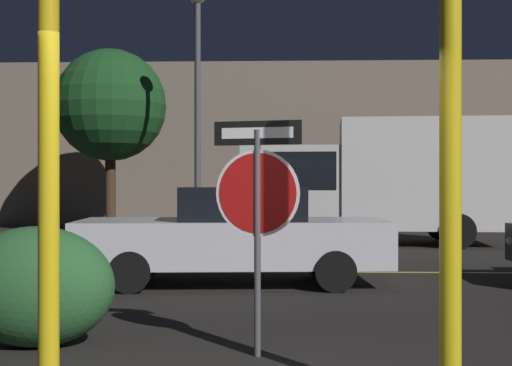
{
  "coord_description": "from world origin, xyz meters",
  "views": [
    {
      "loc": [
        0.27,
        -4.62,
        1.58
      ],
      "look_at": [
        -0.02,
        3.61,
        1.57
      ],
      "focal_mm": 50.0,
      "sensor_mm": 36.0,
      "label": 1
    }
  ],
  "objects_px": {
    "yellow_pole_right": "(450,159)",
    "street_lamp": "(198,70)",
    "stop_sign": "(257,192)",
    "hedge_bush_1": "(36,286)",
    "yellow_pole_left": "(49,160)",
    "tree_1": "(110,106)",
    "passing_car_2": "(234,235)",
    "delivery_truck": "(371,179)"
  },
  "relations": [
    {
      "from": "passing_car_2",
      "to": "hedge_bush_1",
      "type": "bearing_deg",
      "value": 155.02
    },
    {
      "from": "yellow_pole_right",
      "to": "street_lamp",
      "type": "distance_m",
      "value": 14.12
    },
    {
      "from": "yellow_pole_left",
      "to": "delivery_truck",
      "type": "xyz_separation_m",
      "value": [
        3.74,
        14.1,
        -0.04
      ]
    },
    {
      "from": "stop_sign",
      "to": "passing_car_2",
      "type": "bearing_deg",
      "value": 110.26
    },
    {
      "from": "passing_car_2",
      "to": "street_lamp",
      "type": "bearing_deg",
      "value": 7.02
    },
    {
      "from": "yellow_pole_left",
      "to": "delivery_truck",
      "type": "relative_size",
      "value": 0.51
    },
    {
      "from": "yellow_pole_right",
      "to": "hedge_bush_1",
      "type": "bearing_deg",
      "value": 151.94
    },
    {
      "from": "hedge_bush_1",
      "to": "tree_1",
      "type": "relative_size",
      "value": 0.27
    },
    {
      "from": "yellow_pole_left",
      "to": "yellow_pole_right",
      "type": "xyz_separation_m",
      "value": [
        2.58,
        0.57,
        0.03
      ]
    },
    {
      "from": "passing_car_2",
      "to": "delivery_truck",
      "type": "relative_size",
      "value": 0.74
    },
    {
      "from": "hedge_bush_1",
      "to": "tree_1",
      "type": "bearing_deg",
      "value": 100.92
    },
    {
      "from": "delivery_truck",
      "to": "tree_1",
      "type": "distance_m",
      "value": 8.43
    },
    {
      "from": "tree_1",
      "to": "yellow_pole_left",
      "type": "bearing_deg",
      "value": -77.59
    },
    {
      "from": "stop_sign",
      "to": "tree_1",
      "type": "distance_m",
      "value": 16.02
    },
    {
      "from": "passing_car_2",
      "to": "tree_1",
      "type": "bearing_deg",
      "value": 19.07
    },
    {
      "from": "hedge_bush_1",
      "to": "delivery_truck",
      "type": "distance_m",
      "value": 12.61
    },
    {
      "from": "stop_sign",
      "to": "yellow_pole_right",
      "type": "distance_m",
      "value": 2.1
    },
    {
      "from": "street_lamp",
      "to": "tree_1",
      "type": "bearing_deg",
      "value": 133.96
    },
    {
      "from": "yellow_pole_right",
      "to": "street_lamp",
      "type": "xyz_separation_m",
      "value": [
        -3.32,
        13.45,
        2.74
      ]
    },
    {
      "from": "stop_sign",
      "to": "yellow_pole_right",
      "type": "bearing_deg",
      "value": -35.08
    },
    {
      "from": "tree_1",
      "to": "yellow_pole_right",
      "type": "bearing_deg",
      "value": -69.05
    },
    {
      "from": "yellow_pole_left",
      "to": "hedge_bush_1",
      "type": "relative_size",
      "value": 2.24
    },
    {
      "from": "yellow_pole_left",
      "to": "street_lamp",
      "type": "distance_m",
      "value": 14.32
    },
    {
      "from": "passing_car_2",
      "to": "stop_sign",
      "type": "bearing_deg",
      "value": -177.8
    },
    {
      "from": "stop_sign",
      "to": "tree_1",
      "type": "bearing_deg",
      "value": 122.27
    },
    {
      "from": "yellow_pole_right",
      "to": "hedge_bush_1",
      "type": "xyz_separation_m",
      "value": [
        -3.51,
        1.87,
        -1.16
      ]
    },
    {
      "from": "yellow_pole_left",
      "to": "hedge_bush_1",
      "type": "distance_m",
      "value": 2.86
    },
    {
      "from": "yellow_pole_left",
      "to": "passing_car_2",
      "type": "xyz_separation_m",
      "value": [
        0.7,
        6.74,
        -0.96
      ]
    },
    {
      "from": "street_lamp",
      "to": "stop_sign",
      "type": "bearing_deg",
      "value": -80.68
    },
    {
      "from": "delivery_truck",
      "to": "hedge_bush_1",
      "type": "bearing_deg",
      "value": 161.56
    },
    {
      "from": "yellow_pole_right",
      "to": "passing_car_2",
      "type": "height_order",
      "value": "yellow_pole_right"
    },
    {
      "from": "yellow_pole_left",
      "to": "tree_1",
      "type": "bearing_deg",
      "value": 102.41
    },
    {
      "from": "yellow_pole_right",
      "to": "street_lamp",
      "type": "bearing_deg",
      "value": 103.86
    },
    {
      "from": "yellow_pole_right",
      "to": "delivery_truck",
      "type": "relative_size",
      "value": 0.52
    },
    {
      "from": "delivery_truck",
      "to": "yellow_pole_left",
      "type": "bearing_deg",
      "value": 168.58
    },
    {
      "from": "yellow_pole_right",
      "to": "stop_sign",
      "type": "bearing_deg",
      "value": 131.01
    },
    {
      "from": "yellow_pole_left",
      "to": "delivery_truck",
      "type": "height_order",
      "value": "yellow_pole_left"
    },
    {
      "from": "hedge_bush_1",
      "to": "delivery_truck",
      "type": "relative_size",
      "value": 0.23
    },
    {
      "from": "street_lamp",
      "to": "delivery_truck",
      "type": "bearing_deg",
      "value": 0.98
    },
    {
      "from": "stop_sign",
      "to": "yellow_pole_right",
      "type": "xyz_separation_m",
      "value": [
        1.37,
        -1.57,
        0.25
      ]
    },
    {
      "from": "delivery_truck",
      "to": "street_lamp",
      "type": "height_order",
      "value": "street_lamp"
    },
    {
      "from": "yellow_pole_left",
      "to": "hedge_bush_1",
      "type": "xyz_separation_m",
      "value": [
        -0.94,
        2.45,
        -1.14
      ]
    }
  ]
}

